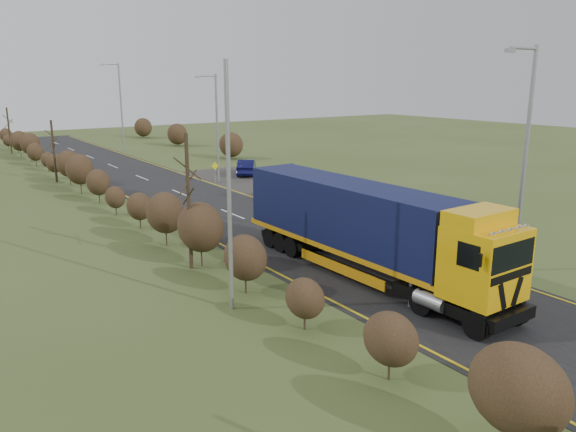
% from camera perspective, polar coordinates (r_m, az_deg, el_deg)
% --- Properties ---
extents(ground, '(160.00, 160.00, 0.00)m').
position_cam_1_polar(ground, '(25.93, 7.28, -5.01)').
color(ground, '#3D4B20').
rests_on(ground, ground).
extents(road, '(8.00, 120.00, 0.02)m').
position_cam_1_polar(road, '(33.72, -4.03, -0.48)').
color(road, black).
rests_on(road, ground).
extents(layby, '(6.00, 18.00, 0.02)m').
position_cam_1_polar(layby, '(45.36, -3.35, 3.25)').
color(layby, '#2E2C29').
rests_on(layby, ground).
extents(lane_markings, '(7.52, 116.00, 0.01)m').
position_cam_1_polar(lane_markings, '(33.46, -3.76, -0.55)').
color(lane_markings, gold).
rests_on(lane_markings, road).
extents(hedgerow, '(2.24, 102.04, 6.05)m').
position_cam_1_polar(hedgerow, '(28.94, -12.23, 0.11)').
color(hedgerow, black).
rests_on(hedgerow, ground).
extents(lorry, '(2.83, 14.58, 4.05)m').
position_cam_1_polar(lorry, '(23.90, 7.92, -0.91)').
color(lorry, black).
rests_on(lorry, ground).
extents(car_red_hatchback, '(2.15, 3.87, 1.24)m').
position_cam_1_polar(car_red_hatchback, '(39.65, -1.13, 2.63)').
color(car_red_hatchback, '#97070E').
rests_on(car_red_hatchback, ground).
extents(car_blue_sedan, '(3.55, 4.26, 1.37)m').
position_cam_1_polar(car_blue_sedan, '(49.79, -4.23, 4.97)').
color(car_blue_sedan, '#090A32').
rests_on(car_blue_sedan, ground).
extents(streetlight_near, '(2.05, 0.19, 9.64)m').
position_cam_1_polar(streetlight_near, '(25.80, 22.86, 6.08)').
color(streetlight_near, gray).
rests_on(streetlight_near, ground).
extents(streetlight_mid, '(1.84, 0.18, 8.65)m').
position_cam_1_polar(streetlight_mid, '(46.11, -7.34, 9.28)').
color(streetlight_mid, gray).
rests_on(streetlight_mid, ground).
extents(streetlight_far, '(2.12, 0.20, 10.00)m').
position_cam_1_polar(streetlight_far, '(67.95, -16.72, 10.92)').
color(streetlight_far, gray).
rests_on(streetlight_far, ground).
extents(left_pole, '(0.16, 0.16, 8.95)m').
position_cam_1_polar(left_pole, '(19.90, -6.01, 2.60)').
color(left_pole, gray).
rests_on(left_pole, ground).
extents(speed_sign, '(0.72, 0.10, 2.61)m').
position_cam_1_polar(speed_sign, '(38.05, -0.95, 4.04)').
color(speed_sign, gray).
rests_on(speed_sign, ground).
extents(warning_board, '(0.65, 0.11, 1.69)m').
position_cam_1_polar(warning_board, '(46.27, -7.43, 4.62)').
color(warning_board, gray).
rests_on(warning_board, ground).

